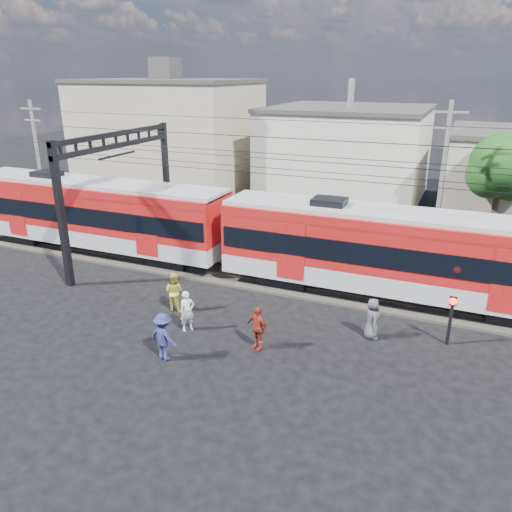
% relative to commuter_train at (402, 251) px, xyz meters
% --- Properties ---
extents(ground, '(120.00, 120.00, 0.00)m').
position_rel_commuter_train_xyz_m(ground, '(-5.05, -8.00, -2.40)').
color(ground, black).
rests_on(ground, ground).
extents(track_bed, '(70.00, 3.40, 0.12)m').
position_rel_commuter_train_xyz_m(track_bed, '(-5.05, 0.00, -2.34)').
color(track_bed, '#2D2823').
rests_on(track_bed, ground).
extents(rail_near, '(70.00, 0.12, 0.12)m').
position_rel_commuter_train_xyz_m(rail_near, '(-5.05, -0.75, -2.22)').
color(rail_near, '#59544C').
rests_on(rail_near, track_bed).
extents(rail_far, '(70.00, 0.12, 0.12)m').
position_rel_commuter_train_xyz_m(rail_far, '(-5.05, 0.75, -2.22)').
color(rail_far, '#59544C').
rests_on(rail_far, track_bed).
extents(commuter_train, '(50.30, 3.08, 4.17)m').
position_rel_commuter_train_xyz_m(commuter_train, '(0.00, 0.00, 0.00)').
color(commuter_train, black).
rests_on(commuter_train, ground).
extents(catenary, '(70.00, 9.30, 7.52)m').
position_rel_commuter_train_xyz_m(catenary, '(-13.70, -0.00, 2.73)').
color(catenary, black).
rests_on(catenary, ground).
extents(building_west, '(14.28, 10.20, 9.30)m').
position_rel_commuter_train_xyz_m(building_west, '(-22.05, 16.00, 2.25)').
color(building_west, tan).
rests_on(building_west, ground).
extents(building_midwest, '(12.24, 12.24, 7.30)m').
position_rel_commuter_train_xyz_m(building_midwest, '(-7.05, 19.00, 1.25)').
color(building_midwest, beige).
rests_on(building_midwest, ground).
extents(utility_pole_mid, '(1.80, 0.24, 8.50)m').
position_rel_commuter_train_xyz_m(utility_pole_mid, '(0.95, 7.00, 2.13)').
color(utility_pole_mid, slate).
rests_on(utility_pole_mid, ground).
extents(utility_pole_west, '(1.80, 0.24, 8.00)m').
position_rel_commuter_train_xyz_m(utility_pole_west, '(-27.05, 6.00, 1.88)').
color(utility_pole_west, slate).
rests_on(utility_pole_west, ground).
extents(tree_near, '(3.82, 3.64, 6.72)m').
position_rel_commuter_train_xyz_m(tree_near, '(4.14, 10.09, 2.26)').
color(tree_near, '#382619').
rests_on(tree_near, ground).
extents(pedestrian_a, '(0.70, 0.73, 1.68)m').
position_rel_commuter_train_xyz_m(pedestrian_a, '(-7.42, -6.18, -1.56)').
color(pedestrian_a, silver).
rests_on(pedestrian_a, ground).
extents(pedestrian_b, '(0.87, 0.69, 1.76)m').
position_rel_commuter_train_xyz_m(pedestrian_b, '(-8.86, -4.82, -1.52)').
color(pedestrian_b, gold).
rests_on(pedestrian_b, ground).
extents(pedestrian_c, '(1.29, 0.89, 1.83)m').
position_rel_commuter_train_xyz_m(pedestrian_c, '(-7.07, -8.42, -1.49)').
color(pedestrian_c, navy).
rests_on(pedestrian_c, ground).
extents(pedestrian_d, '(1.10, 0.74, 1.74)m').
position_rel_commuter_train_xyz_m(pedestrian_d, '(-4.26, -6.40, -1.53)').
color(pedestrian_d, maroon).
rests_on(pedestrian_d, ground).
extents(pedestrian_e, '(0.86, 0.97, 1.67)m').
position_rel_commuter_train_xyz_m(pedestrian_e, '(-0.46, -3.90, -1.57)').
color(pedestrian_e, '#454549').
rests_on(pedestrian_e, ground).
extents(crossing_signal, '(0.29, 0.29, 2.01)m').
position_rel_commuter_train_xyz_m(crossing_signal, '(2.35, -3.26, -1.01)').
color(crossing_signal, black).
rests_on(crossing_signal, ground).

